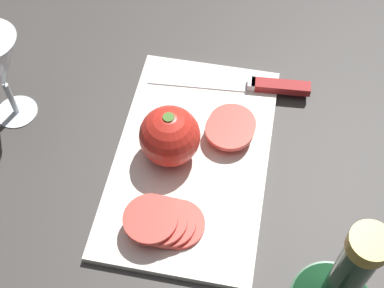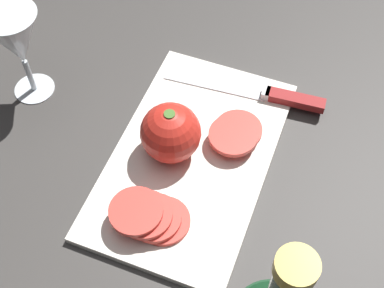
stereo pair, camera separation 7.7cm
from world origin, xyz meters
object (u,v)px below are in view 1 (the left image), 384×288
at_px(whole_tomato, 172,136).
at_px(tomato_slice_stack_near, 165,222).
at_px(tomato_slice_stack_far, 231,127).
at_px(knife, 260,85).

distance_m(whole_tomato, tomato_slice_stack_near, 0.12).
bearing_deg(tomato_slice_stack_near, tomato_slice_stack_far, 160.04).
bearing_deg(tomato_slice_stack_far, knife, 160.03).
height_order(knife, tomato_slice_stack_far, tomato_slice_stack_far).
relative_size(tomato_slice_stack_near, tomato_slice_stack_far, 1.11).
bearing_deg(tomato_slice_stack_near, whole_tomato, -172.85).
xyz_separation_m(knife, tomato_slice_stack_near, (0.27, -0.10, 0.01)).
bearing_deg(knife, whole_tomato, 49.20).
distance_m(whole_tomato, knife, 0.19).
relative_size(whole_tomato, tomato_slice_stack_far, 0.92).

